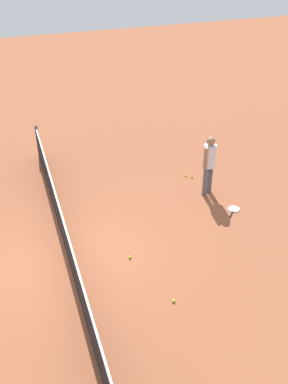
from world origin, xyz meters
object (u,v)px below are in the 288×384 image
Objects in this scene: player_near_side at (209,161)px; tennis_racket_near_player at (233,209)px; tennis_ball_midcourt at (130,257)px; tennis_ball_near_player at (174,301)px; tennis_ball_baseline at (192,177)px; tennis_ball_by_net at (186,175)px.

tennis_racket_near_player is at bearing -160.38° from player_near_side.
tennis_ball_midcourt is (-1.93, 2.77, -0.98)m from player_near_side.
tennis_racket_near_player is at bearing -46.31° from tennis_ball_near_player.
player_near_side reaches higher than tennis_ball_baseline.
tennis_ball_by_net is at bearing -25.17° from tennis_ball_near_player.
tennis_ball_midcourt is at bearing 107.56° from tennis_racket_near_player.
tennis_ball_near_player is 4.90m from tennis_ball_baseline.
tennis_ball_near_player reaches higher than tennis_racket_near_player.
tennis_ball_by_net is at bearing -41.14° from tennis_ball_midcourt.
tennis_racket_near_player is 1.87m from tennis_ball_baseline.
player_near_side reaches higher than tennis_racket_near_player.
player_near_side is 3.06× the size of tennis_racket_near_player.
tennis_ball_midcourt is at bearing 16.58° from tennis_ball_near_player.
tennis_ball_midcourt and tennis_ball_baseline have the same top height.
tennis_ball_by_net is (1.00, 0.20, -0.98)m from player_near_side.
tennis_ball_by_net reaches higher than tennis_racket_near_player.
tennis_ball_midcourt is at bearing 138.86° from tennis_ball_by_net.
player_near_side is at bearing -168.64° from tennis_ball_by_net.
tennis_ball_near_player and tennis_ball_midcourt have the same top height.
tennis_ball_near_player is 1.61m from tennis_ball_midcourt.
tennis_ball_near_player is 1.00× the size of tennis_ball_baseline.
player_near_side is 25.76× the size of tennis_ball_midcourt.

